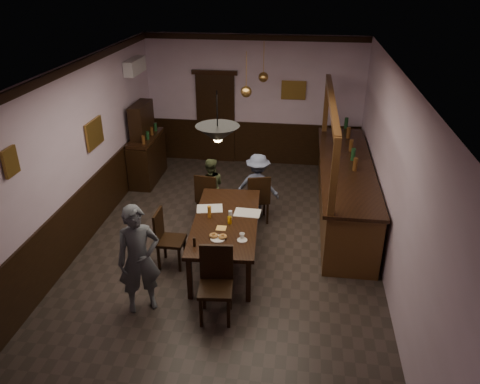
% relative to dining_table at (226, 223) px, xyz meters
% --- Properties ---
extents(room, '(5.01, 8.01, 3.01)m').
position_rel_dining_table_xyz_m(room, '(-0.03, 0.25, 0.81)').
color(room, '#2D2621').
rests_on(room, ground).
extents(dining_table, '(1.14, 2.26, 0.75)m').
position_rel_dining_table_xyz_m(dining_table, '(0.00, 0.00, 0.00)').
color(dining_table, black).
rests_on(dining_table, ground).
extents(chair_far_left, '(0.46, 0.46, 0.96)m').
position_rel_dining_table_xyz_m(chair_far_left, '(-0.55, 1.24, -0.16)').
color(chair_far_left, black).
rests_on(chair_far_left, ground).
extents(chair_far_right, '(0.51, 0.51, 0.96)m').
position_rel_dining_table_xyz_m(chair_far_right, '(0.38, 1.30, -0.16)').
color(chair_far_right, black).
rests_on(chair_far_right, ground).
extents(chair_near, '(0.49, 0.49, 1.04)m').
position_rel_dining_table_xyz_m(chair_near, '(0.08, -1.31, -0.12)').
color(chair_near, black).
rests_on(chair_near, ground).
extents(chair_side, '(0.42, 0.42, 0.96)m').
position_rel_dining_table_xyz_m(chair_side, '(-0.91, -0.25, -0.16)').
color(chair_side, black).
rests_on(chair_side, ground).
extents(person_standing, '(0.69, 0.61, 1.60)m').
position_rel_dining_table_xyz_m(person_standing, '(-0.97, -1.31, 0.11)').
color(person_standing, '#53575E').
rests_on(person_standing, ground).
extents(person_seated_left, '(0.61, 0.51, 1.14)m').
position_rel_dining_table_xyz_m(person_seated_left, '(-0.55, 1.52, -0.12)').
color(person_seated_left, '#4A5432').
rests_on(person_seated_left, ground).
extents(person_seated_right, '(0.87, 0.60, 1.25)m').
position_rel_dining_table_xyz_m(person_seated_right, '(0.35, 1.58, -0.06)').
color(person_seated_right, slate).
rests_on(person_seated_right, ground).
extents(newspaper_left, '(0.47, 0.38, 0.01)m').
position_rel_dining_table_xyz_m(newspaper_left, '(-0.32, 0.32, 0.07)').
color(newspaper_left, silver).
rests_on(newspaper_left, dining_table).
extents(newspaper_right, '(0.43, 0.32, 0.01)m').
position_rel_dining_table_xyz_m(newspaper_right, '(0.31, 0.26, 0.07)').
color(newspaper_right, silver).
rests_on(newspaper_right, dining_table).
extents(napkin, '(0.16, 0.16, 0.00)m').
position_rel_dining_table_xyz_m(napkin, '(-0.02, -0.27, 0.07)').
color(napkin, '#E9B056').
rests_on(napkin, dining_table).
extents(saucer, '(0.15, 0.15, 0.01)m').
position_rel_dining_table_xyz_m(saucer, '(0.34, -0.57, 0.07)').
color(saucer, white).
rests_on(saucer, dining_table).
extents(coffee_cup, '(0.08, 0.08, 0.07)m').
position_rel_dining_table_xyz_m(coffee_cup, '(0.33, -0.52, 0.11)').
color(coffee_cup, white).
rests_on(coffee_cup, saucer).
extents(pastry_plate, '(0.22, 0.22, 0.01)m').
position_rel_dining_table_xyz_m(pastry_plate, '(-0.02, -0.59, 0.07)').
color(pastry_plate, white).
rests_on(pastry_plate, dining_table).
extents(pastry_ring_a, '(0.13, 0.13, 0.04)m').
position_rel_dining_table_xyz_m(pastry_ring_a, '(-0.09, -0.55, 0.10)').
color(pastry_ring_a, '#C68C47').
rests_on(pastry_ring_a, pastry_plate).
extents(pastry_ring_b, '(0.13, 0.13, 0.04)m').
position_rel_dining_table_xyz_m(pastry_ring_b, '(0.05, -0.56, 0.10)').
color(pastry_ring_b, '#C68C47').
rests_on(pastry_ring_b, pastry_plate).
extents(soda_can, '(0.07, 0.07, 0.12)m').
position_rel_dining_table_xyz_m(soda_can, '(0.08, -0.11, 0.12)').
color(soda_can, yellow).
rests_on(soda_can, dining_table).
extents(beer_glass, '(0.06, 0.06, 0.20)m').
position_rel_dining_table_xyz_m(beer_glass, '(-0.27, 0.03, 0.16)').
color(beer_glass, '#BF721E').
rests_on(beer_glass, dining_table).
extents(water_glass, '(0.06, 0.06, 0.15)m').
position_rel_dining_table_xyz_m(water_glass, '(0.07, 0.02, 0.14)').
color(water_glass, silver).
rests_on(water_glass, dining_table).
extents(pepper_mill, '(0.04, 0.04, 0.14)m').
position_rel_dining_table_xyz_m(pepper_mill, '(-0.32, -0.82, 0.13)').
color(pepper_mill, black).
rests_on(pepper_mill, dining_table).
extents(sideboard, '(0.47, 1.31, 1.74)m').
position_rel_dining_table_xyz_m(sideboard, '(-2.24, 2.88, 0.01)').
color(sideboard, black).
rests_on(sideboard, ground).
extents(bar_counter, '(0.95, 4.08, 2.29)m').
position_rel_dining_table_xyz_m(bar_counter, '(1.96, 1.73, -0.10)').
color(bar_counter, '#472712').
rests_on(bar_counter, ground).
extents(door_back, '(0.90, 0.06, 2.10)m').
position_rel_dining_table_xyz_m(door_back, '(-0.93, 4.20, 0.36)').
color(door_back, black).
rests_on(door_back, ground).
extents(ac_unit, '(0.20, 0.85, 0.30)m').
position_rel_dining_table_xyz_m(ac_unit, '(-2.41, 3.15, 1.76)').
color(ac_unit, white).
rests_on(ac_unit, ground).
extents(picture_left_small, '(0.04, 0.28, 0.36)m').
position_rel_dining_table_xyz_m(picture_left_small, '(-2.49, -1.35, 1.46)').
color(picture_left_small, olive).
rests_on(picture_left_small, ground).
extents(picture_left_large, '(0.04, 0.62, 0.48)m').
position_rel_dining_table_xyz_m(picture_left_large, '(-2.49, 1.05, 1.01)').
color(picture_left_large, olive).
rests_on(picture_left_large, ground).
extents(picture_back, '(0.55, 0.04, 0.42)m').
position_rel_dining_table_xyz_m(picture_back, '(0.87, 4.21, 1.11)').
color(picture_back, olive).
rests_on(picture_back, ground).
extents(pendant_iron, '(0.56, 0.56, 0.67)m').
position_rel_dining_table_xyz_m(pendant_iron, '(0.05, -0.80, 1.76)').
color(pendant_iron, black).
rests_on(pendant_iron, ground).
extents(pendant_brass_mid, '(0.20, 0.20, 0.81)m').
position_rel_dining_table_xyz_m(pendant_brass_mid, '(0.07, 1.95, 1.61)').
color(pendant_brass_mid, '#BF8C3F').
rests_on(pendant_brass_mid, ground).
extents(pendant_brass_far, '(0.20, 0.20, 0.81)m').
position_rel_dining_table_xyz_m(pendant_brass_far, '(0.27, 3.17, 1.61)').
color(pendant_brass_far, '#BF8C3F').
rests_on(pendant_brass_far, ground).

